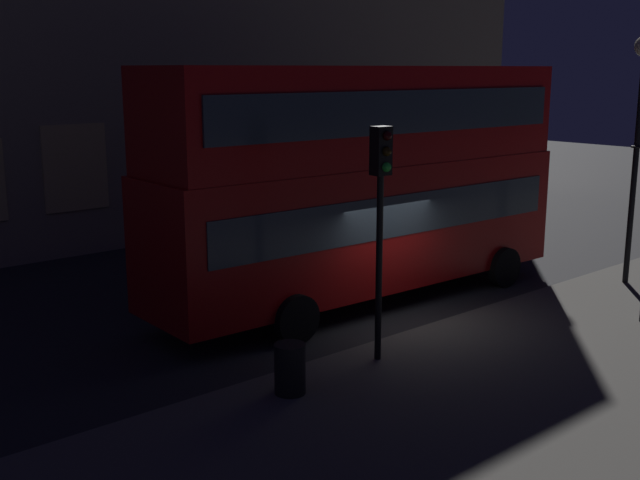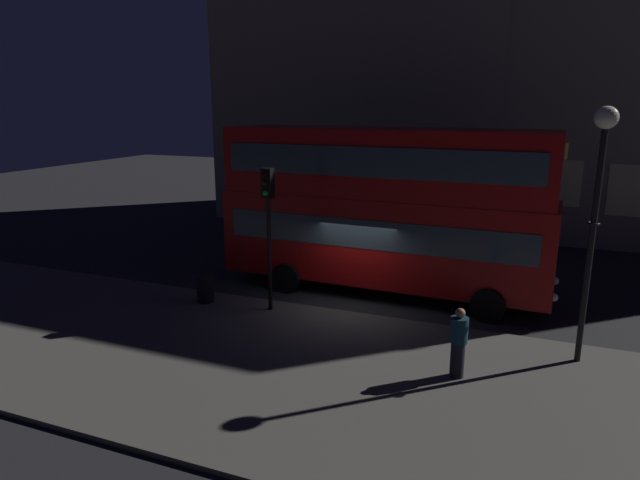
% 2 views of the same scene
% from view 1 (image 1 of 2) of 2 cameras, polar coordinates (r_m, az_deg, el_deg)
% --- Properties ---
extents(ground_plane, '(80.00, 80.00, 0.00)m').
position_cam_1_polar(ground_plane, '(16.94, 5.89, -6.02)').
color(ground_plane, '#232326').
extents(sidewalk_slab, '(44.00, 7.80, 0.12)m').
position_cam_1_polar(sidewalk_slab, '(14.38, 19.50, -9.87)').
color(sidewalk_slab, '#4C4944').
rests_on(sidewalk_slab, ground).
extents(double_decker_bus, '(10.78, 3.03, 5.39)m').
position_cam_1_polar(double_decker_bus, '(17.72, 3.24, 4.87)').
color(double_decker_bus, '#9E0C0C').
rests_on(double_decker_bus, ground).
extents(traffic_light_near_kerb, '(0.34, 0.37, 4.25)m').
position_cam_1_polar(traffic_light_near_kerb, '(13.74, 4.47, 3.27)').
color(traffic_light_near_kerb, black).
rests_on(traffic_light_near_kerb, sidewalk_slab).
extents(traffic_light_far_side, '(0.36, 0.39, 3.77)m').
position_cam_1_polar(traffic_light_far_side, '(26.63, 12.77, 6.47)').
color(traffic_light_far_side, black).
rests_on(traffic_light_far_side, ground).
extents(street_lamp, '(0.50, 0.50, 5.98)m').
position_cam_1_polar(street_lamp, '(20.31, 22.35, 9.05)').
color(street_lamp, black).
rests_on(street_lamp, sidewalk_slab).
extents(litter_bin, '(0.52, 0.52, 0.84)m').
position_cam_1_polar(litter_bin, '(12.93, -2.21, -9.37)').
color(litter_bin, black).
rests_on(litter_bin, sidewalk_slab).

